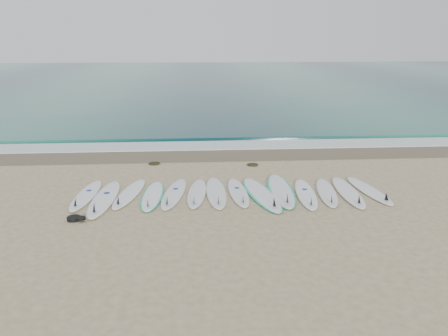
{
  "coord_description": "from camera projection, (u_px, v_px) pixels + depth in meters",
  "views": [
    {
      "loc": [
        -0.86,
        -11.16,
        4.19
      ],
      "look_at": [
        -0.04,
        1.21,
        0.4
      ],
      "focal_mm": 35.0,
      "sensor_mm": 36.0,
      "label": 1
    }
  ],
  "objects": [
    {
      "name": "seaweed_far",
      "position": [
        253.0,
        164.0,
        14.59
      ],
      "size": [
        0.39,
        0.3,
        0.08
      ],
      "primitive_type": "ellipsoid",
      "color": "black",
      "rests_on": "ground"
    },
    {
      "name": "surfboard_11",
      "position": [
        327.0,
        192.0,
        11.96
      ],
      "size": [
        0.83,
        2.39,
        0.3
      ],
      "rotation": [
        0.0,
        0.0,
        -0.15
      ],
      "color": "white",
      "rests_on": "ground"
    },
    {
      "name": "seaweed_near",
      "position": [
        154.0,
        163.0,
        14.72
      ],
      "size": [
        0.39,
        0.31,
        0.08
      ],
      "primitive_type": "ellipsoid",
      "color": "black",
      "rests_on": "ground"
    },
    {
      "name": "surfboard_3",
      "position": [
        152.0,
        196.0,
        11.74
      ],
      "size": [
        0.65,
        2.37,
        0.3
      ],
      "rotation": [
        0.0,
        0.0,
        -0.04
      ],
      "color": "white",
      "rests_on": "ground"
    },
    {
      "name": "surfboard_7",
      "position": [
        238.0,
        192.0,
        11.96
      ],
      "size": [
        0.61,
        2.38,
        0.3
      ],
      "rotation": [
        0.0,
        0.0,
        0.05
      ],
      "color": "white",
      "rests_on": "ground"
    },
    {
      "name": "wet_sand_band",
      "position": [
        220.0,
        155.0,
        15.84
      ],
      "size": [
        120.0,
        1.8,
        0.01
      ],
      "primitive_type": "cube",
      "color": "brown",
      "rests_on": "ground"
    },
    {
      "name": "surfboard_8",
      "position": [
        262.0,
        194.0,
        11.82
      ],
      "size": [
        1.13,
        2.88,
        0.36
      ],
      "rotation": [
        0.0,
        0.0,
        0.16
      ],
      "color": "white",
      "rests_on": "ground"
    },
    {
      "name": "surfboard_6",
      "position": [
        216.0,
        193.0,
        11.93
      ],
      "size": [
        0.59,
        2.58,
        0.33
      ],
      "rotation": [
        0.0,
        0.0,
        0.02
      ],
      "color": "white",
      "rests_on": "ground"
    },
    {
      "name": "surfboard_10",
      "position": [
        306.0,
        194.0,
        11.83
      ],
      "size": [
        0.75,
        2.49,
        0.31
      ],
      "rotation": [
        0.0,
        0.0,
        -0.1
      ],
      "color": "white",
      "rests_on": "ground"
    },
    {
      "name": "surfboard_5",
      "position": [
        197.0,
        193.0,
        11.89
      ],
      "size": [
        0.69,
        2.39,
        0.3
      ],
      "rotation": [
        0.0,
        0.0,
        -0.09
      ],
      "color": "white",
      "rests_on": "ground"
    },
    {
      "name": "wave_crest",
      "position": [
        216.0,
        136.0,
        18.6
      ],
      "size": [
        120.0,
        1.0,
        0.1
      ],
      "primitive_type": "cube",
      "color": "#195650",
      "rests_on": "ground"
    },
    {
      "name": "leash_coil",
      "position": [
        75.0,
        218.0,
        10.27
      ],
      "size": [
        0.46,
        0.36,
        0.11
      ],
      "color": "black",
      "rests_on": "ground"
    },
    {
      "name": "surfboard_12",
      "position": [
        349.0,
        192.0,
        11.95
      ],
      "size": [
        0.65,
        2.59,
        0.33
      ],
      "rotation": [
        0.0,
        0.0,
        -0.04
      ],
      "color": "white",
      "rests_on": "ground"
    },
    {
      "name": "surfboard_4",
      "position": [
        174.0,
        194.0,
        11.86
      ],
      "size": [
        0.87,
        2.54,
        0.32
      ],
      "rotation": [
        0.0,
        0.0,
        -0.14
      ],
      "color": "white",
      "rests_on": "ground"
    },
    {
      "name": "surfboard_9",
      "position": [
        281.0,
        190.0,
        12.11
      ],
      "size": [
        0.79,
        2.87,
        0.36
      ],
      "rotation": [
        0.0,
        0.0,
        -0.04
      ],
      "color": "white",
      "rests_on": "ground"
    },
    {
      "name": "surfboard_0",
      "position": [
        86.0,
        195.0,
        11.73
      ],
      "size": [
        0.66,
        2.46,
        0.31
      ],
      "rotation": [
        0.0,
        0.0,
        -0.06
      ],
      "color": "white",
      "rests_on": "ground"
    },
    {
      "name": "ocean",
      "position": [
        203.0,
        79.0,
        42.94
      ],
      "size": [
        120.0,
        55.0,
        0.03
      ],
      "primitive_type": "cube",
      "color": "#195650",
      "rests_on": "ground"
    },
    {
      "name": "ground",
      "position": [
        228.0,
        195.0,
        11.93
      ],
      "size": [
        120.0,
        120.0,
        0.0
      ],
      "primitive_type": "plane",
      "color": "tan"
    },
    {
      "name": "surfboard_1",
      "position": [
        104.0,
        199.0,
        11.46
      ],
      "size": [
        0.68,
        2.83,
        0.36
      ],
      "rotation": [
        0.0,
        0.0,
        -0.03
      ],
      "color": "white",
      "rests_on": "ground"
    },
    {
      "name": "surfboard_13",
      "position": [
        370.0,
        191.0,
        12.09
      ],
      "size": [
        0.8,
        2.45,
        0.31
      ],
      "rotation": [
        0.0,
        0.0,
        0.13
      ],
      "color": "white",
      "rests_on": "ground"
    },
    {
      "name": "foam_band",
      "position": [
        218.0,
        145.0,
        17.17
      ],
      "size": [
        120.0,
        1.4,
        0.04
      ],
      "primitive_type": "cube",
      "color": "silver",
      "rests_on": "ground"
    },
    {
      "name": "surfboard_2",
      "position": [
        129.0,
        194.0,
        11.85
      ],
      "size": [
        0.91,
        2.47,
        0.31
      ],
      "rotation": [
        0.0,
        0.0,
        -0.17
      ],
      "color": "white",
      "rests_on": "ground"
    }
  ]
}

